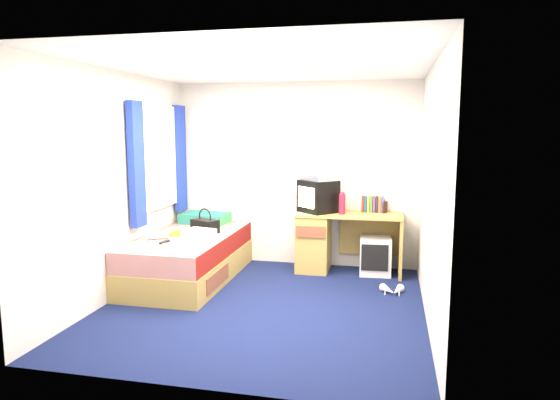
% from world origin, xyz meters
% --- Properties ---
extents(ground, '(3.40, 3.40, 0.00)m').
position_xyz_m(ground, '(0.00, 0.00, 0.00)').
color(ground, '#0C1438').
rests_on(ground, ground).
extents(room_shell, '(3.40, 3.40, 3.40)m').
position_xyz_m(room_shell, '(0.00, 0.00, 1.45)').
color(room_shell, white).
rests_on(room_shell, ground).
extents(bed, '(1.01, 2.00, 0.54)m').
position_xyz_m(bed, '(-1.10, 0.70, 0.27)').
color(bed, tan).
rests_on(bed, ground).
extents(pillow, '(0.64, 0.44, 0.13)m').
position_xyz_m(pillow, '(-1.19, 1.48, 0.61)').
color(pillow, '#175F96').
rests_on(pillow, bed).
extents(desk, '(1.30, 0.55, 0.75)m').
position_xyz_m(desk, '(0.47, 1.44, 0.41)').
color(desk, tan).
rests_on(desk, ground).
extents(storage_cube, '(0.40, 0.40, 0.47)m').
position_xyz_m(storage_cube, '(1.07, 1.41, 0.24)').
color(storage_cube, silver).
rests_on(storage_cube, ground).
extents(crt_tv, '(0.56, 0.55, 0.41)m').
position_xyz_m(crt_tv, '(0.35, 1.44, 0.95)').
color(crt_tv, black).
rests_on(crt_tv, desk).
extents(vcr, '(0.50, 0.50, 0.08)m').
position_xyz_m(vcr, '(0.35, 1.44, 1.20)').
color(vcr, '#B5B4B7').
rests_on(vcr, crt_tv).
extents(book_row, '(0.27, 0.13, 0.20)m').
position_xyz_m(book_row, '(1.02, 1.60, 0.85)').
color(book_row, maroon).
rests_on(book_row, desk).
extents(picture_frame, '(0.06, 0.12, 0.14)m').
position_xyz_m(picture_frame, '(1.18, 1.57, 0.82)').
color(picture_frame, black).
rests_on(picture_frame, desk).
extents(pink_water_bottle, '(0.09, 0.09, 0.25)m').
position_xyz_m(pink_water_bottle, '(0.66, 1.34, 0.87)').
color(pink_water_bottle, red).
rests_on(pink_water_bottle, desk).
extents(aerosol_can, '(0.06, 0.06, 0.18)m').
position_xyz_m(aerosol_can, '(0.60, 1.51, 0.84)').
color(aerosol_can, silver).
rests_on(aerosol_can, desk).
extents(handbag, '(0.37, 0.29, 0.30)m').
position_xyz_m(handbag, '(-0.96, 0.88, 0.63)').
color(handbag, black).
rests_on(handbag, bed).
extents(towel, '(0.38, 0.34, 0.11)m').
position_xyz_m(towel, '(-0.91, 0.55, 0.59)').
color(towel, silver).
rests_on(towel, bed).
extents(magazine, '(0.25, 0.31, 0.01)m').
position_xyz_m(magazine, '(-1.22, 0.73, 0.55)').
color(magazine, yellow).
rests_on(magazine, bed).
extents(water_bottle, '(0.21, 0.17, 0.07)m').
position_xyz_m(water_bottle, '(-1.34, 0.42, 0.58)').
color(water_bottle, silver).
rests_on(water_bottle, bed).
extents(colour_swatch_fan, '(0.21, 0.18, 0.01)m').
position_xyz_m(colour_swatch_fan, '(-1.13, 0.16, 0.55)').
color(colour_swatch_fan, yellow).
rests_on(colour_swatch_fan, bed).
extents(remote_control, '(0.06, 0.16, 0.02)m').
position_xyz_m(remote_control, '(-1.20, 0.26, 0.55)').
color(remote_control, black).
rests_on(remote_control, bed).
extents(window_assembly, '(0.11, 1.42, 1.40)m').
position_xyz_m(window_assembly, '(-1.55, 0.90, 1.42)').
color(window_assembly, silver).
rests_on(window_assembly, room_shell).
extents(white_heels, '(0.28, 0.24, 0.09)m').
position_xyz_m(white_heels, '(1.29, 0.66, 0.04)').
color(white_heels, white).
rests_on(white_heels, ground).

